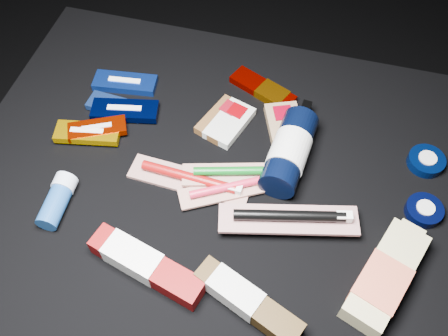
% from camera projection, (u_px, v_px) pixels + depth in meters
% --- Properties ---
extents(ground, '(3.00, 3.00, 0.00)m').
position_uv_depth(ground, '(217.00, 261.00, 1.28)').
color(ground, black).
rests_on(ground, ground).
extents(cloth_table, '(0.98, 0.78, 0.40)m').
position_uv_depth(cloth_table, '(216.00, 225.00, 1.12)').
color(cloth_table, black).
rests_on(cloth_table, ground).
extents(luna_bar_0, '(0.14, 0.07, 0.02)m').
position_uv_depth(luna_bar_0, '(125.00, 83.00, 1.08)').
color(luna_bar_0, navy).
rests_on(luna_bar_0, cloth_table).
extents(luna_bar_1, '(0.12, 0.05, 0.02)m').
position_uv_depth(luna_bar_1, '(116.00, 107.00, 1.04)').
color(luna_bar_1, navy).
rests_on(luna_bar_1, cloth_table).
extents(luna_bar_2, '(0.14, 0.08, 0.02)m').
position_uv_depth(luna_bar_2, '(125.00, 110.00, 1.03)').
color(luna_bar_2, black).
rests_on(luna_bar_2, cloth_table).
extents(luna_bar_3, '(0.13, 0.07, 0.02)m').
position_uv_depth(luna_bar_3, '(88.00, 133.00, 0.99)').
color(luna_bar_3, '#DAA000').
rests_on(luna_bar_3, cloth_table).
extents(luna_bar_4, '(0.12, 0.09, 0.02)m').
position_uv_depth(luna_bar_4, '(97.00, 129.00, 1.00)').
color(luna_bar_4, '#831500').
rests_on(luna_bar_4, cloth_table).
extents(clif_bar_0, '(0.09, 0.12, 0.02)m').
position_uv_depth(clif_bar_0, '(223.00, 118.00, 1.02)').
color(clif_bar_0, brown).
rests_on(clif_bar_0, cloth_table).
extents(clif_bar_1, '(0.09, 0.12, 0.02)m').
position_uv_depth(clif_bar_1, '(231.00, 121.00, 1.02)').
color(clif_bar_1, silver).
rests_on(clif_bar_1, cloth_table).
extents(clif_bar_2, '(0.11, 0.14, 0.02)m').
position_uv_depth(clif_bar_2, '(285.00, 127.00, 1.01)').
color(clif_bar_2, '#8F704F').
rests_on(clif_bar_2, cloth_table).
extents(power_bar, '(0.15, 0.10, 0.02)m').
position_uv_depth(power_bar, '(266.00, 91.00, 1.07)').
color(power_bar, '#6C0400').
rests_on(power_bar, cloth_table).
extents(lotion_bottle, '(0.09, 0.23, 0.07)m').
position_uv_depth(lotion_bottle, '(289.00, 151.00, 0.94)').
color(lotion_bottle, black).
rests_on(lotion_bottle, cloth_table).
extents(cream_tin_upper, '(0.07, 0.07, 0.02)m').
position_uv_depth(cream_tin_upper, '(426.00, 161.00, 0.96)').
color(cream_tin_upper, black).
rests_on(cream_tin_upper, cloth_table).
extents(cream_tin_lower, '(0.07, 0.07, 0.02)m').
position_uv_depth(cream_tin_lower, '(424.00, 210.00, 0.90)').
color(cream_tin_lower, black).
rests_on(cream_tin_lower, cloth_table).
extents(bodywash_bottle, '(0.13, 0.21, 0.04)m').
position_uv_depth(bodywash_bottle, '(385.00, 278.00, 0.82)').
color(bodywash_bottle, tan).
rests_on(bodywash_bottle, cloth_table).
extents(deodorant_stick, '(0.05, 0.10, 0.04)m').
position_uv_depth(deodorant_stick, '(57.00, 200.00, 0.90)').
color(deodorant_stick, navy).
rests_on(deodorant_stick, cloth_table).
extents(toothbrush_pack_0, '(0.24, 0.07, 0.03)m').
position_uv_depth(toothbrush_pack_0, '(191.00, 179.00, 0.94)').
color(toothbrush_pack_0, beige).
rests_on(toothbrush_pack_0, cloth_table).
extents(toothbrush_pack_1, '(0.19, 0.13, 0.02)m').
position_uv_depth(toothbrush_pack_1, '(230.00, 188.00, 0.92)').
color(toothbrush_pack_1, beige).
rests_on(toothbrush_pack_1, cloth_table).
extents(toothbrush_pack_2, '(0.21, 0.10, 0.02)m').
position_uv_depth(toothbrush_pack_2, '(239.00, 173.00, 0.93)').
color(toothbrush_pack_2, beige).
rests_on(toothbrush_pack_2, cloth_table).
extents(toothbrush_pack_3, '(0.25, 0.11, 0.03)m').
position_uv_depth(toothbrush_pack_3, '(291.00, 218.00, 0.87)').
color(toothbrush_pack_3, beige).
rests_on(toothbrush_pack_3, cloth_table).
extents(toothpaste_carton_red, '(0.21, 0.10, 0.04)m').
position_uv_depth(toothpaste_carton_red, '(142.00, 263.00, 0.83)').
color(toothpaste_carton_red, maroon).
rests_on(toothpaste_carton_red, cloth_table).
extents(toothpaste_carton_green, '(0.19, 0.11, 0.04)m').
position_uv_depth(toothpaste_carton_green, '(244.00, 299.00, 0.79)').
color(toothpaste_carton_green, '#35240D').
rests_on(toothpaste_carton_green, cloth_table).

